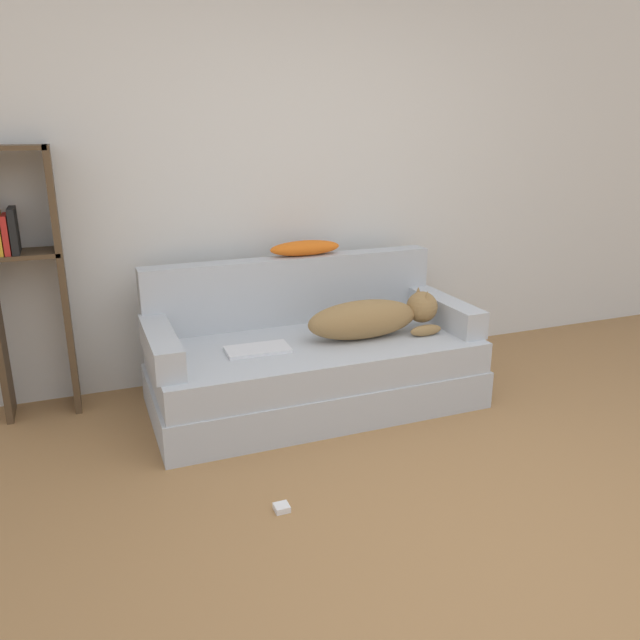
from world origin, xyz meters
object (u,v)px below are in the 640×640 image
(couch, at_px, (314,372))
(throw_pillow, at_px, (305,248))
(laptop, at_px, (258,349))
(bookshelf, at_px, (23,269))
(power_adapter, at_px, (282,508))
(dog, at_px, (374,317))

(couch, bearing_deg, throw_pillow, 76.35)
(laptop, relative_size, bookshelf, 0.24)
(laptop, xyz_separation_m, power_adapter, (-0.17, -0.92, -0.40))
(couch, xyz_separation_m, power_adapter, (-0.53, -0.98, -0.19))
(laptop, relative_size, throw_pillow, 0.79)
(laptop, height_order, power_adapter, laptop)
(laptop, bearing_deg, throw_pillow, 47.61)
(couch, relative_size, laptop, 5.27)
(throw_pillow, bearing_deg, couch, -103.65)
(dog, relative_size, bookshelf, 0.55)
(bookshelf, relative_size, power_adapter, 23.30)
(dog, xyz_separation_m, throw_pillow, (-0.25, 0.49, 0.35))
(couch, height_order, laptop, laptop)
(dog, xyz_separation_m, bookshelf, (-1.88, 0.57, 0.33))
(dog, bearing_deg, laptop, 178.60)
(couch, height_order, power_adapter, couch)
(couch, relative_size, power_adapter, 29.45)
(laptop, distance_m, throw_pillow, 0.80)
(dog, relative_size, throw_pillow, 1.82)
(dog, relative_size, power_adapter, 12.88)
(couch, relative_size, dog, 2.29)
(throw_pillow, bearing_deg, power_adapter, -114.42)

